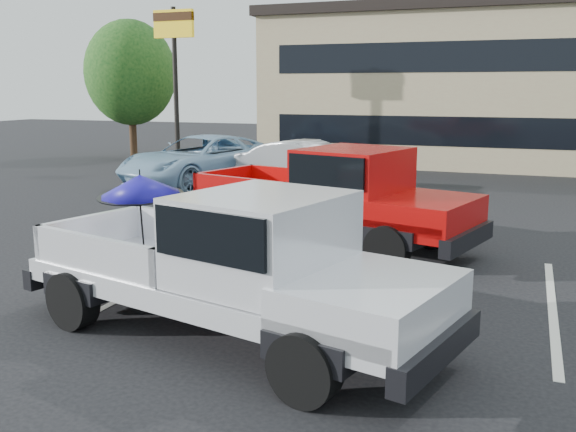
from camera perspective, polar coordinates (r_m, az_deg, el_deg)
name	(u,v)px	position (r m, az deg, el deg)	size (l,w,h in m)	color
ground	(308,330)	(8.44, 1.75, -10.07)	(90.00, 90.00, 0.00)	black
stripe_left	(182,268)	(11.37, -9.43, -4.55)	(0.12, 5.00, 0.01)	silver
stripe_right	(552,308)	(9.95, 22.44, -7.58)	(0.12, 5.00, 0.01)	silver
motel_building	(519,85)	(28.44, 19.84, 10.90)	(20.40, 8.40, 6.30)	tan
motel_sign	(174,45)	(24.88, -10.07, 14.76)	(1.60, 0.22, 6.00)	black
tree_left	(130,73)	(29.51, -13.85, 12.25)	(3.96, 3.96, 6.02)	#332114
silver_pickup	(247,260)	(7.72, -3.64, -3.94)	(6.00, 3.31, 2.06)	black
red_pickup	(345,194)	(12.45, 5.08, 1.98)	(6.27, 3.54, 1.96)	black
silver_sedan	(310,166)	(19.40, 2.00, 4.43)	(1.60, 4.60, 1.52)	#A1A4A8
blue_suv	(202,160)	(20.91, -7.68, 4.93)	(2.64, 5.72, 1.59)	#8FB7D5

